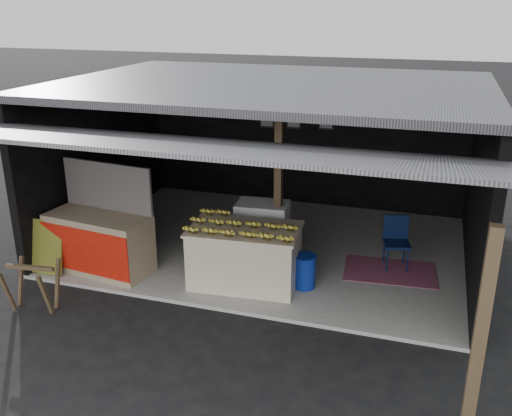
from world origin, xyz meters
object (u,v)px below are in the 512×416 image
(sawhorse, at_px, (32,282))
(neighbor_stall, at_px, (100,240))
(banana_table, at_px, (245,256))
(plastic_chair, at_px, (396,237))
(white_crate, at_px, (262,229))
(water_barrel, at_px, (305,272))

(sawhorse, bearing_deg, neighbor_stall, 70.80)
(banana_table, bearing_deg, plastic_chair, 27.52)
(white_crate, distance_m, neighbor_stall, 2.75)
(banana_table, bearing_deg, sawhorse, -153.17)
(banana_table, height_order, white_crate, white_crate)
(water_barrel, bearing_deg, sawhorse, -153.71)
(sawhorse, height_order, water_barrel, sawhorse)
(banana_table, xyz_separation_m, neighbor_stall, (-2.45, -0.26, 0.05))
(banana_table, distance_m, water_barrel, 0.97)
(water_barrel, bearing_deg, white_crate, 136.43)
(white_crate, xyz_separation_m, neighbor_stall, (-2.40, -1.35, 0.04))
(sawhorse, xyz_separation_m, plastic_chair, (4.93, 3.03, 0.12))
(banana_table, relative_size, neighbor_stall, 0.99)
(sawhorse, height_order, plastic_chair, plastic_chair)
(banana_table, height_order, plastic_chair, banana_table)
(sawhorse, distance_m, water_barrel, 4.07)
(banana_table, distance_m, plastic_chair, 2.61)
(neighbor_stall, distance_m, plastic_chair, 4.94)
(banana_table, relative_size, sawhorse, 2.41)
(white_crate, height_order, water_barrel, white_crate)
(sawhorse, bearing_deg, white_crate, 37.55)
(banana_table, height_order, sawhorse, banana_table)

